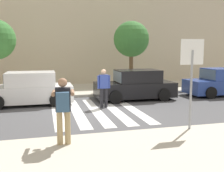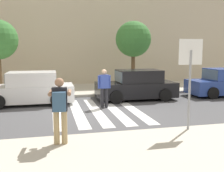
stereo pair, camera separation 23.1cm
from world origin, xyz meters
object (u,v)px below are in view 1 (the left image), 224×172
(parked_car_white, at_px, (29,89))
(parked_car_black, at_px, (135,86))
(pedestrian_crossing, at_px, (104,86))
(parked_car_blue, at_px, (222,83))
(street_tree_center, at_px, (131,40))
(photographer_with_backpack, at_px, (63,105))
(stop_sign, at_px, (192,64))

(parked_car_white, distance_m, parked_car_black, 5.32)
(pedestrian_crossing, height_order, parked_car_blue, pedestrian_crossing)
(parked_car_black, xyz_separation_m, street_tree_center, (0.64, 2.62, 2.49))
(parked_car_white, bearing_deg, street_tree_center, 23.75)
(pedestrian_crossing, distance_m, parked_car_white, 3.63)
(pedestrian_crossing, xyz_separation_m, parked_car_black, (2.05, 1.54, -0.25))
(photographer_with_backpack, relative_size, parked_car_blue, 0.42)
(parked_car_blue, xyz_separation_m, street_tree_center, (-4.62, 2.62, 2.49))
(pedestrian_crossing, relative_size, street_tree_center, 0.41)
(photographer_with_backpack, distance_m, street_tree_center, 10.27)
(parked_car_white, relative_size, street_tree_center, 0.98)
(parked_car_black, bearing_deg, parked_car_white, 180.00)
(photographer_with_backpack, distance_m, pedestrian_crossing, 5.14)
(parked_car_white, distance_m, parked_car_blue, 10.58)
(stop_sign, distance_m, parked_car_black, 5.96)
(photographer_with_backpack, bearing_deg, parked_car_white, 100.56)
(photographer_with_backpack, bearing_deg, parked_car_blue, 33.44)
(stop_sign, bearing_deg, pedestrian_crossing, 112.51)
(parked_car_blue, height_order, street_tree_center, street_tree_center)
(photographer_with_backpack, height_order, pedestrian_crossing, photographer_with_backpack)
(photographer_with_backpack, height_order, parked_car_black, photographer_with_backpack)
(pedestrian_crossing, bearing_deg, parked_car_blue, 11.92)
(parked_car_white, bearing_deg, pedestrian_crossing, -25.20)
(photographer_with_backpack, height_order, parked_car_blue, photographer_with_backpack)
(photographer_with_backpack, distance_m, parked_car_blue, 11.29)
(stop_sign, distance_m, pedestrian_crossing, 4.74)
(photographer_with_backpack, relative_size, street_tree_center, 0.41)
(photographer_with_backpack, xyz_separation_m, parked_car_white, (-1.16, 6.22, -0.44))
(photographer_with_backpack, xyz_separation_m, parked_car_black, (4.16, 6.22, -0.44))
(stop_sign, xyz_separation_m, parked_car_white, (-5.03, 5.79, -1.42))
(pedestrian_crossing, bearing_deg, parked_car_white, 154.80)
(photographer_with_backpack, relative_size, pedestrian_crossing, 1.00)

